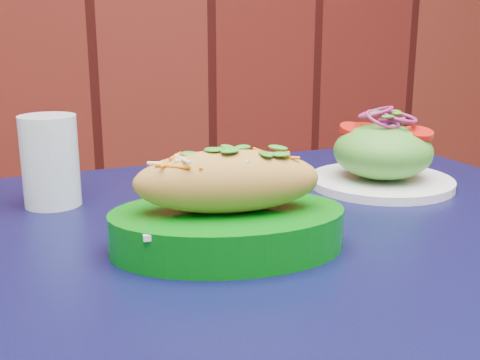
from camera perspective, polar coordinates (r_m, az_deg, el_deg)
name	(u,v)px	position (r m, az deg, el deg)	size (l,w,h in m)	color
cafe_table	(316,303)	(0.72, 7.18, -11.49)	(0.86, 0.86, 0.75)	black
banh_mi_basket	(228,210)	(0.62, -1.18, -2.86)	(0.27, 0.20, 0.11)	#04680C
salad_plate	(382,157)	(0.89, 13.35, 2.12)	(0.21, 0.21, 0.11)	white
water_glass	(50,161)	(0.81, -17.56, 1.73)	(0.07, 0.07, 0.12)	silver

